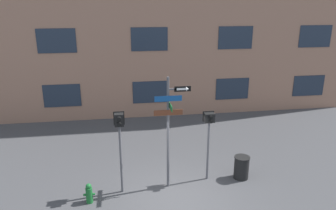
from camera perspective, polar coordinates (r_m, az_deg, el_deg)
The scene contains 6 objects.
ground_plane at distance 11.64m, azimuth 1.14°, elevation -15.68°, with size 60.00×60.00×0.00m, color #424244.
street_sign_pole at distance 11.12m, azimuth 0.30°, elevation -3.22°, with size 1.25×1.01×4.05m.
pedestrian_signal_left at distance 10.95m, azimuth -8.43°, elevation -4.55°, with size 0.36×0.40×2.93m.
pedestrian_signal_right at distance 11.81m, azimuth 7.14°, elevation -3.90°, with size 0.41×0.40×2.64m.
fire_hydrant at distance 11.48m, azimuth -13.57°, elevation -14.75°, with size 0.38×0.22×0.70m.
trash_bin at distance 12.77m, azimuth 12.67°, elevation -10.56°, with size 0.58×0.58×0.88m.
Camera 1 is at (-1.67, -9.55, 6.44)m, focal length 35.00 mm.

